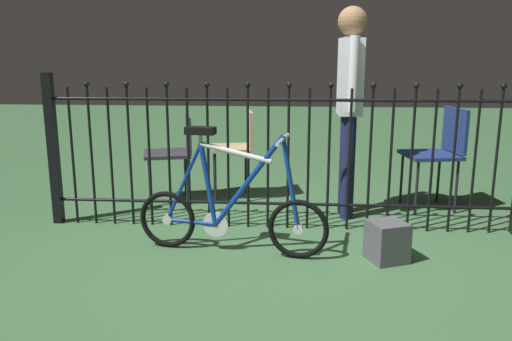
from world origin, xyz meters
TOP-DOWN VIEW (x-y plane):
  - ground_plane at (0.00, 0.00)m, footprint 20.00×20.00m
  - iron_fence at (-0.04, 0.56)m, footprint 3.67×0.07m
  - bicycle at (-0.32, 0.01)m, footprint 1.33×0.40m
  - chair_tan at (-0.42, 1.42)m, footprint 0.45×0.44m
  - chair_navy at (1.37, 1.20)m, footprint 0.51×0.51m
  - chair_charcoal at (-0.98, 1.27)m, footprint 0.51×0.51m
  - person_visitor at (0.54, 0.93)m, footprint 0.23×0.48m
  - display_crate at (0.73, -0.05)m, footprint 0.30×0.30m

SIDE VIEW (x-z plane):
  - ground_plane at x=0.00m, z-range 0.00..0.00m
  - display_crate at x=0.73m, z-range 0.00..0.27m
  - bicycle at x=-0.32m, z-range -0.13..0.75m
  - chair_charcoal at x=-0.98m, z-range 0.10..0.89m
  - chair_tan at x=-0.42m, z-range 0.11..0.93m
  - chair_navy at x=1.37m, z-range 0.10..0.99m
  - iron_fence at x=-0.04m, z-range 0.00..1.20m
  - person_visitor at x=0.54m, z-range 0.17..1.88m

